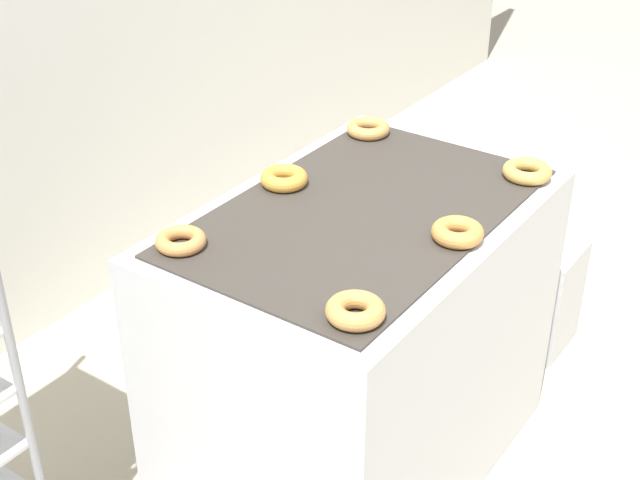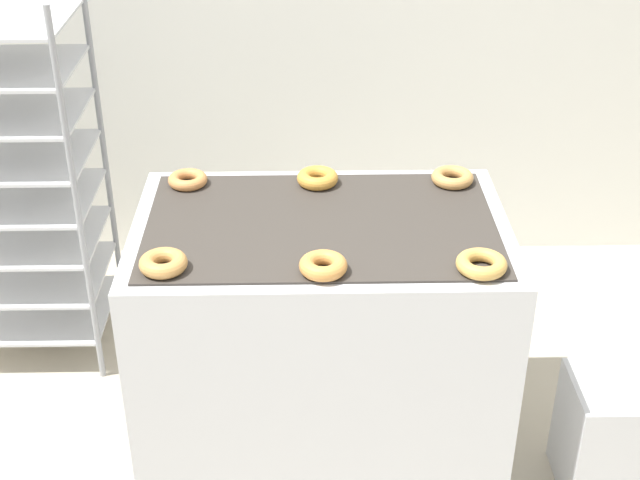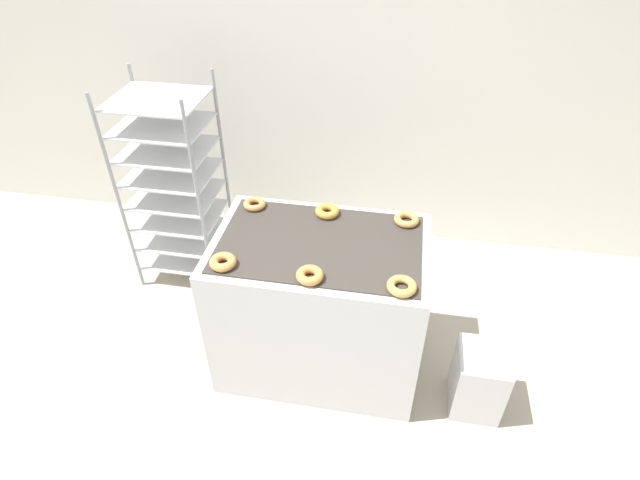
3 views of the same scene
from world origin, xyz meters
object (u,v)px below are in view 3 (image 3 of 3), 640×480
object	(u,v)px
donut_far_center	(327,211)
donut_far_left	(254,204)
donut_near_left	(223,262)
fryer_machine	(320,305)
baking_rack_cart	(174,184)
glaze_bin	(478,380)
donut_near_right	(402,286)
donut_near_center	(311,275)
donut_far_right	(406,220)

from	to	relation	value
donut_far_center	donut_far_left	bearing A→B (deg)	179.62
donut_near_left	donut_far_center	size ratio (longest dim) A/B	0.99
fryer_machine	baking_rack_cart	world-z (taller)	baking_rack_cart
glaze_bin	donut_near_right	world-z (taller)	donut_near_right
fryer_machine	donut_near_right	xyz separation A→B (m)	(0.46, -0.29, 0.50)
donut_near_center	donut_near_right	distance (m)	0.45
fryer_machine	donut_far_center	xyz separation A→B (m)	(-0.01, 0.28, 0.50)
fryer_machine	donut_far_left	xyz separation A→B (m)	(-0.45, 0.28, 0.50)
baking_rack_cart	donut_near_center	world-z (taller)	baking_rack_cart
donut_near_center	donut_far_right	world-z (taller)	donut_near_center
glaze_bin	donut_far_right	xyz separation A→B (m)	(-0.51, 0.47, 0.76)
glaze_bin	donut_near_center	xyz separation A→B (m)	(-0.96, -0.11, 0.76)
donut_near_center	donut_far_right	xyz separation A→B (m)	(0.45, 0.57, -0.00)
baking_rack_cart	donut_near_center	bearing A→B (deg)	-40.19
donut_near_left	donut_near_center	size ratio (longest dim) A/B	1.00
donut_near_left	donut_far_left	size ratio (longest dim) A/B	1.05
baking_rack_cart	donut_near_left	distance (m)	1.23
baking_rack_cart	donut_far_right	world-z (taller)	baking_rack_cart
donut_near_center	donut_far_center	bearing A→B (deg)	91.03
baking_rack_cart	donut_far_left	bearing A→B (deg)	-30.28
donut_far_center	glaze_bin	bearing A→B (deg)	-25.55
glaze_bin	donut_far_center	xyz separation A→B (m)	(-0.98, 0.47, 0.76)
donut_near_center	donut_near_right	xyz separation A→B (m)	(0.45, 0.00, -0.00)
donut_far_left	donut_near_left	bearing A→B (deg)	-91.06
baking_rack_cart	donut_near_right	distance (m)	1.93
donut_near_right	donut_far_center	size ratio (longest dim) A/B	1.04
donut_near_left	donut_far_left	world-z (taller)	donut_near_left
glaze_bin	donut_far_center	distance (m)	1.32
baking_rack_cart	glaze_bin	distance (m)	2.40
glaze_bin	donut_near_left	size ratio (longest dim) A/B	3.11
fryer_machine	donut_far_right	size ratio (longest dim) A/B	8.31
baking_rack_cart	donut_far_right	bearing A→B (deg)	-14.71
donut_near_right	donut_near_left	bearing A→B (deg)	178.75
donut_far_center	donut_near_left	bearing A→B (deg)	-129.61
donut_near_center	donut_far_right	bearing A→B (deg)	51.54
donut_far_left	donut_far_right	bearing A→B (deg)	-0.22
glaze_bin	donut_near_left	bearing A→B (deg)	-176.68
donut_near_left	donut_far_center	xyz separation A→B (m)	(0.45, 0.55, -0.00)
baking_rack_cart	donut_far_left	xyz separation A→B (m)	(0.73, -0.43, 0.19)
baking_rack_cart	donut_near_left	world-z (taller)	baking_rack_cart
donut_near_left	fryer_machine	bearing A→B (deg)	30.60
donut_near_right	donut_far_center	world-z (taller)	donut_far_center
donut_near_left	donut_far_right	bearing A→B (deg)	30.85
baking_rack_cart	glaze_bin	bearing A→B (deg)	-22.61
donut_far_left	donut_far_right	xyz separation A→B (m)	(0.91, -0.00, 0.00)
donut_near_center	donut_far_center	xyz separation A→B (m)	(-0.01, 0.57, -0.00)
donut_near_right	donut_far_left	size ratio (longest dim) A/B	1.10
donut_near_left	donut_far_center	world-z (taller)	same
glaze_bin	donut_near_right	bearing A→B (deg)	-168.66
donut_near_left	donut_far_left	xyz separation A→B (m)	(0.01, 0.55, -0.00)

